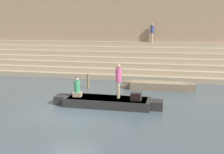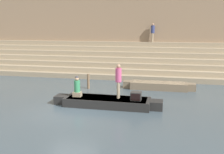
# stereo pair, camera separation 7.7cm
# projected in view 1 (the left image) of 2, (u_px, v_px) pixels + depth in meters

# --- Properties ---
(ground_plane) EXTENTS (120.00, 120.00, 0.00)m
(ground_plane) POSITION_uv_depth(u_px,v_px,m) (71.00, 112.00, 13.04)
(ground_plane) COLOR #3D4C56
(ghat_steps) EXTENTS (36.00, 3.94, 2.81)m
(ghat_steps) POSITION_uv_depth(u_px,v_px,m) (113.00, 63.00, 22.90)
(ghat_steps) COLOR gray
(ghat_steps) RESTS_ON ground
(back_wall) EXTENTS (34.20, 1.28, 9.25)m
(back_wall) POSITION_uv_depth(u_px,v_px,m) (117.00, 22.00, 24.14)
(back_wall) COLOR #937A60
(back_wall) RESTS_ON ground
(rowboat_main) EXTENTS (5.79, 1.51, 0.45)m
(rowboat_main) POSITION_uv_depth(u_px,v_px,m) (107.00, 102.00, 13.89)
(rowboat_main) COLOR black
(rowboat_main) RESTS_ON ground
(person_standing) EXTENTS (0.32, 0.32, 1.80)m
(person_standing) POSITION_uv_depth(u_px,v_px,m) (119.00, 78.00, 13.63)
(person_standing) COLOR gray
(person_standing) RESTS_ON rowboat_main
(person_rowing) EXTENTS (0.44, 0.35, 1.13)m
(person_rowing) POSITION_uv_depth(u_px,v_px,m) (77.00, 88.00, 14.04)
(person_rowing) COLOR gray
(person_rowing) RESTS_ON rowboat_main
(tv_set) EXTENTS (0.54, 0.49, 0.43)m
(tv_set) POSITION_uv_depth(u_px,v_px,m) (136.00, 96.00, 13.40)
(tv_set) COLOR #2D2D2D
(tv_set) RESTS_ON rowboat_main
(moored_boat_shore) EXTENTS (4.79, 1.12, 0.48)m
(moored_boat_shore) POSITION_uv_depth(u_px,v_px,m) (158.00, 85.00, 17.65)
(moored_boat_shore) COLOR #756651
(moored_boat_shore) RESTS_ON ground
(mooring_post) EXTENTS (0.17, 0.17, 1.01)m
(mooring_post) POSITION_uv_depth(u_px,v_px,m) (88.00, 81.00, 17.78)
(mooring_post) COLOR brown
(mooring_post) RESTS_ON ground
(person_on_steps) EXTENTS (0.32, 0.32, 1.62)m
(person_on_steps) POSITION_uv_depth(u_px,v_px,m) (152.00, 31.00, 22.80)
(person_on_steps) COLOR gray
(person_on_steps) RESTS_ON ghat_steps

